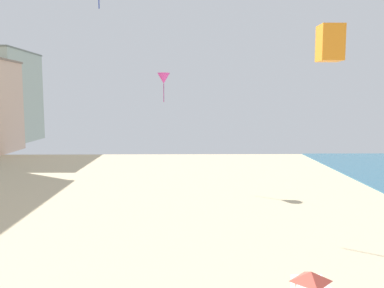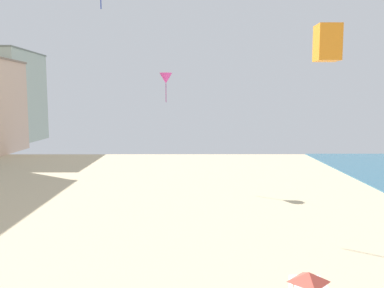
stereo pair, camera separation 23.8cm
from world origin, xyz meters
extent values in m
cube|color=#B7C6B2|center=(-29.06, 78.14, 8.73)|extent=(10.15, 16.63, 17.47)
cube|color=slate|center=(-29.06, 78.14, 17.62)|extent=(10.35, 16.96, 0.30)
pyramid|color=#D14C3D|center=(11.42, 12.09, 2.38)|extent=(1.10, 1.10, 0.35)
cone|color=#DB3D9E|center=(4.81, 38.97, 10.50)|extent=(1.27, 1.27, 1.04)
cylinder|color=#992A6E|center=(4.81, 38.97, 9.06)|extent=(0.07, 0.07, 1.84)
cube|color=orange|center=(11.48, 11.21, 10.15)|extent=(0.69, 0.69, 1.08)
camera|label=1|loc=(7.16, -1.13, 8.47)|focal=37.58mm
camera|label=2|loc=(7.40, -1.13, 8.47)|focal=37.58mm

